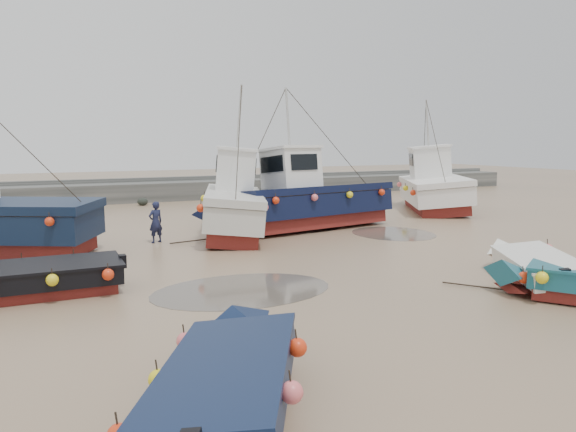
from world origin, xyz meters
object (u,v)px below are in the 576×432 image
cabin_boat_1 (231,202)px  person (156,243)px  dinghy_1 (235,370)px  cabin_boat_3 (434,186)px  dinghy_4 (21,277)px  dinghy_3 (535,262)px  cabin_boat_2 (302,200)px

cabin_boat_1 → person: bearing=-150.5°
dinghy_1 → person: bearing=111.4°
cabin_boat_1 → cabin_boat_3: size_ratio=0.99×
dinghy_4 → cabin_boat_1: 10.64m
dinghy_3 → dinghy_4: 13.69m
dinghy_4 → cabin_boat_3: size_ratio=0.68×
cabin_boat_2 → cabin_boat_3: size_ratio=1.14×
dinghy_1 → cabin_boat_1: size_ratio=0.62×
dinghy_1 → person: 14.18m
dinghy_1 → cabin_boat_3: (18.88, 17.51, 0.79)m
dinghy_4 → person: dinghy_4 is taller
cabin_boat_3 → person: (-16.78, -3.50, -1.34)m
cabin_boat_1 → cabin_boat_3: bearing=32.4°
dinghy_4 → cabin_boat_2: size_ratio=0.60×
dinghy_1 → dinghy_4: bearing=139.5°
cabin_boat_1 → dinghy_1: bearing=-90.3°
dinghy_3 → cabin_boat_3: cabin_boat_3 is taller
dinghy_1 → cabin_boat_3: 25.76m
dinghy_3 → person: bearing=157.6°
dinghy_1 → cabin_boat_2: (8.69, 14.37, 0.77)m
dinghy_3 → dinghy_4: same height
person → cabin_boat_1: bearing=171.3°
cabin_boat_2 → person: (-6.59, -0.36, -1.32)m
cabin_boat_1 → dinghy_4: bearing=-120.1°
dinghy_1 → cabin_boat_1: bearing=99.6°
dinghy_1 → cabin_boat_1: (5.40, 14.56, 0.81)m
cabin_boat_2 → person: cabin_boat_2 is taller
person → dinghy_1: bearing=63.4°
dinghy_4 → cabin_boat_1: (8.14, 6.79, 0.82)m
dinghy_3 → cabin_boat_2: cabin_boat_2 is taller
cabin_boat_2 → cabin_boat_1: bearing=76.6°
cabin_boat_3 → person: 17.19m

